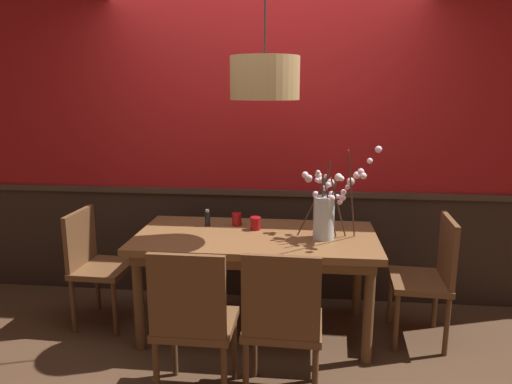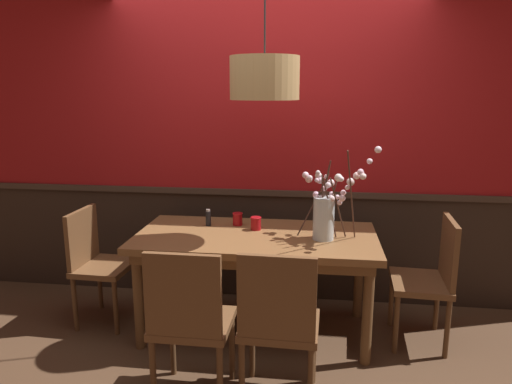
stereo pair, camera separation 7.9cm
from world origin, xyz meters
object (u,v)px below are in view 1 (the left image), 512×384
(chair_head_west_end, at_px, (95,260))
(condiment_bottle, at_px, (207,218))
(chair_head_east_end, at_px, (430,272))
(chair_near_side_right, at_px, (282,320))
(dining_table, at_px, (256,246))
(chair_near_side_left, at_px, (193,318))
(chair_far_side_right, at_px, (292,232))
(chair_far_side_left, at_px, (241,232))
(candle_holder_nearer_edge, at_px, (237,219))
(pendant_lamp, at_px, (265,78))
(candle_holder_nearer_center, at_px, (255,223))
(vase_with_blossoms, at_px, (326,211))

(chair_head_west_end, xyz_separation_m, condiment_bottle, (0.86, 0.17, 0.31))
(chair_head_east_end, relative_size, chair_near_side_right, 0.97)
(dining_table, xyz_separation_m, chair_near_side_left, (-0.26, -0.88, -0.14))
(chair_far_side_right, bearing_deg, chair_far_side_left, -179.93)
(candle_holder_nearer_edge, distance_m, pendant_lamp, 1.12)
(chair_head_east_end, distance_m, candle_holder_nearer_center, 1.30)
(chair_near_side_right, bearing_deg, chair_head_west_end, 150.22)
(pendant_lamp, bearing_deg, candle_holder_nearer_edge, 130.29)
(candle_holder_nearer_center, bearing_deg, chair_far_side_right, 70.60)
(chair_head_east_end, relative_size, vase_with_blossoms, 1.36)
(chair_head_west_end, xyz_separation_m, chair_near_side_right, (1.49, -0.85, 0.02))
(chair_far_side_left, height_order, candle_holder_nearer_edge, chair_far_side_left)
(chair_head_west_end, distance_m, candle_holder_nearer_edge, 1.14)
(candle_holder_nearer_edge, bearing_deg, chair_head_east_end, -8.71)
(vase_with_blossoms, bearing_deg, chair_near_side_left, -132.33)
(chair_head_west_end, bearing_deg, chair_far_side_right, 29.35)
(chair_far_side_right, height_order, condiment_bottle, chair_far_side_right)
(chair_far_side_left, xyz_separation_m, vase_with_blossoms, (0.72, -0.89, 0.45))
(chair_near_side_left, bearing_deg, chair_near_side_right, 4.48)
(dining_table, bearing_deg, candle_holder_nearer_center, 98.07)
(chair_far_side_left, distance_m, vase_with_blossoms, 1.23)
(chair_near_side_right, bearing_deg, chair_far_side_left, 105.31)
(chair_far_side_left, relative_size, condiment_bottle, 6.89)
(dining_table, bearing_deg, vase_with_blossoms, -4.76)
(candle_holder_nearer_center, xyz_separation_m, pendant_lamp, (0.08, -0.18, 1.06))
(chair_head_east_end, relative_size, candle_holder_nearer_edge, 9.48)
(dining_table, height_order, chair_near_side_right, chair_near_side_right)
(chair_far_side_right, height_order, vase_with_blossoms, vase_with_blossoms)
(chair_near_side_right, relative_size, pendant_lamp, 0.77)
(chair_near_side_left, bearing_deg, condiment_bottle, 97.08)
(chair_near_side_left, distance_m, candle_holder_nearer_center, 1.06)
(chair_far_side_left, bearing_deg, chair_near_side_right, -74.69)
(vase_with_blossoms, distance_m, pendant_lamp, 1.00)
(vase_with_blossoms, xyz_separation_m, candle_holder_nearer_center, (-0.51, 0.16, -0.15))
(dining_table, height_order, candle_holder_nearer_edge, candle_holder_nearer_edge)
(dining_table, bearing_deg, chair_far_side_left, 104.88)
(candle_holder_nearer_center, bearing_deg, condiment_bottle, 170.93)
(chair_far_side_left, xyz_separation_m, chair_head_west_end, (-1.02, -0.84, -0.00))
(candle_holder_nearer_center, bearing_deg, chair_near_side_right, -75.19)
(condiment_bottle, xyz_separation_m, pendant_lamp, (0.46, -0.24, 1.04))
(chair_near_side_left, bearing_deg, chair_head_east_end, 30.22)
(chair_near_side_right, bearing_deg, chair_head_east_end, 39.75)
(chair_far_side_left, distance_m, chair_head_east_end, 1.70)
(dining_table, bearing_deg, chair_head_east_end, 0.20)
(chair_near_side_left, distance_m, condiment_bottle, 1.10)
(chair_head_east_end, relative_size, condiment_bottle, 7.03)
(chair_head_east_end, height_order, condiment_bottle, chair_head_east_end)
(dining_table, distance_m, pendant_lamp, 1.20)
(dining_table, height_order, condiment_bottle, condiment_bottle)
(dining_table, relative_size, chair_head_east_end, 1.89)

